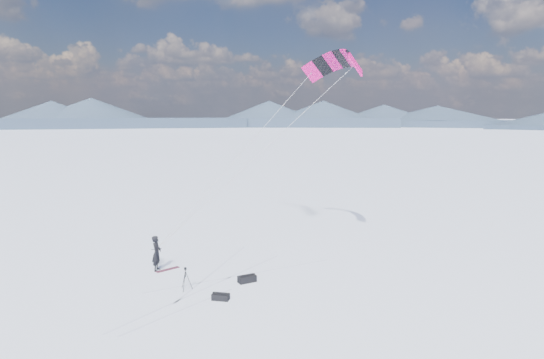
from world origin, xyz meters
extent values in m
plane|color=white|center=(0.00, 0.00, 0.00)|extent=(1800.00, 1800.00, 0.00)
cube|color=#192534|center=(175.02, 267.89, 1.97)|extent=(150.19, 119.71, 3.95)
cone|color=#192534|center=(175.02, 267.89, 3.95)|extent=(88.58, 88.58, 8.00)
cube|color=#192534|center=(78.56, 310.21, 1.97)|extent=(156.46, 80.45, 3.95)
cone|color=#192534|center=(78.56, 310.21, 3.95)|extent=(77.75, 77.75, 8.00)
cube|color=#192534|center=(-26.43, 318.91, 1.97)|extent=(153.20, 57.23, 3.95)
cone|color=#192534|center=(-26.43, 318.91, 3.95)|extent=(69.07, 69.07, 8.00)
cube|color=#B1B8D3|center=(-5.00, -4.00, 0.00)|extent=(6.00, 0.12, 0.01)
cube|color=#B1B8D3|center=(-3.30, -1.70, 0.00)|extent=(3.52, 7.29, 0.01)
cube|color=#B1B8D3|center=(-1.60, 0.60, 0.00)|extent=(6.45, 7.79, 0.01)
cube|color=#B1B8D3|center=(0.10, 2.90, 0.00)|extent=(11.66, 3.07, 0.01)
imported|color=black|center=(-0.47, 2.90, 0.00)|extent=(0.60, 0.78, 1.92)
cube|color=maroon|center=(0.08, 2.90, 0.02)|extent=(1.27, 0.87, 0.04)
cylinder|color=black|center=(1.15, -0.20, 0.47)|extent=(0.34, 0.05, 0.94)
cylinder|color=black|center=(0.91, -0.08, 0.47)|extent=(0.21, 0.30, 0.94)
cylinder|color=black|center=(0.93, -0.35, 0.47)|extent=(0.17, 0.32, 0.94)
cylinder|color=black|center=(1.00, -0.21, 0.79)|extent=(0.03, 0.03, 0.31)
cube|color=black|center=(1.00, -0.21, 0.99)|extent=(0.07, 0.07, 0.04)
cube|color=black|center=(1.00, -0.21, 1.07)|extent=(0.12, 0.09, 0.09)
cylinder|color=black|center=(1.00, -0.13, 1.07)|extent=(0.06, 0.09, 0.06)
cube|color=black|center=(4.02, 0.22, 0.17)|extent=(0.98, 0.66, 0.34)
cylinder|color=black|center=(4.02, 0.22, 0.36)|extent=(0.84, 0.33, 0.08)
cube|color=black|center=(2.52, -1.72, 0.14)|extent=(0.86, 0.65, 0.29)
cylinder|color=black|center=(2.52, -1.72, 0.31)|extent=(0.71, 0.37, 0.09)
cube|color=#C60A67|center=(10.58, 2.95, 11.07)|extent=(1.19, 0.99, 1.40)
cube|color=black|center=(10.77, 3.72, 11.40)|extent=(1.03, 1.06, 1.28)
cube|color=#C60A67|center=(10.80, 4.57, 11.61)|extent=(0.96, 1.08, 1.15)
cube|color=black|center=(10.68, 5.45, 11.68)|extent=(1.11, 1.08, 1.01)
cube|color=#C60A67|center=(10.41, 6.29, 11.61)|extent=(1.25, 1.04, 1.15)
cube|color=black|center=(10.01, 7.04, 11.40)|extent=(1.37, 0.95, 1.28)
cube|color=#C60A67|center=(9.50, 7.65, 11.07)|extent=(1.46, 0.82, 1.40)
cylinder|color=gray|center=(5.05, 2.93, 6.13)|extent=(11.06, 0.07, 9.90)
cylinder|color=gray|center=(4.52, 5.28, 6.13)|extent=(9.99, 4.78, 9.90)
cylinder|color=black|center=(-0.47, 2.90, 1.19)|extent=(0.54, 0.15, 0.03)
camera|label=1|loc=(0.85, -21.36, 8.28)|focal=30.00mm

